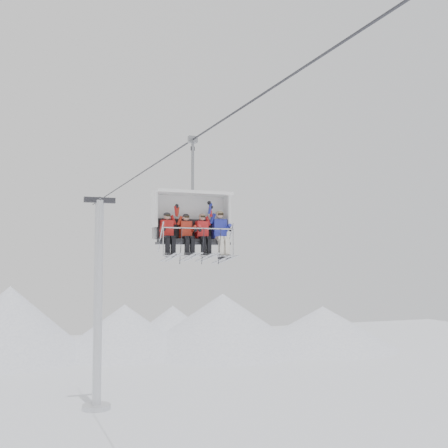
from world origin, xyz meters
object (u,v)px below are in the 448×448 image
object	(u,v)px
lift_tower_right	(98,317)
skier_far_left	(168,233)
skier_center_right	(203,233)
skier_far_right	(220,232)
chairlift_carrier	(191,218)
skier_center_left	(187,233)

from	to	relation	value
lift_tower_right	skier_far_left	bearing A→B (deg)	-92.62
skier_center_right	skier_far_right	xyz separation A→B (m)	(0.61, 0.01, 0.05)
skier_far_left	skier_center_right	bearing A→B (deg)	-0.01
chairlift_carrier	skier_center_right	world-z (taller)	chairlift_carrier
lift_tower_right	skier_center_left	bearing A→B (deg)	-90.74
skier_far_left	skier_center_left	world-z (taller)	skier_far_left
skier_center_right	skier_far_right	size ratio (longest dim) A/B	0.98
lift_tower_right	skier_far_right	size ratio (longest dim) A/B	7.84
lift_tower_right	skier_far_right	xyz separation A→B (m)	(0.91, -19.35, 4.46)
skier_far_left	skier_center_left	distance (m)	0.63
skier_center_left	chairlift_carrier	bearing A→B (deg)	51.92
skier_center_left	skier_far_right	distance (m)	1.17
lift_tower_right	skier_center_right	xyz separation A→B (m)	(0.30, -19.36, 4.41)
skier_center_right	skier_far_right	bearing A→B (deg)	1.26
lift_tower_right	chairlift_carrier	world-z (taller)	lift_tower_right
chairlift_carrier	skier_far_left	bearing A→B (deg)	-160.28
skier_center_left	skier_far_left	bearing A→B (deg)	179.65
skier_center_right	skier_far_right	distance (m)	0.61
skier_far_left	skier_far_right	xyz separation A→B (m)	(1.80, 0.01, 0.05)
skier_far_left	chairlift_carrier	bearing A→B (deg)	19.72
skier_far_left	skier_center_left	size ratio (longest dim) A/B	1.00
chairlift_carrier	lift_tower_right	bearing A→B (deg)	90.00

